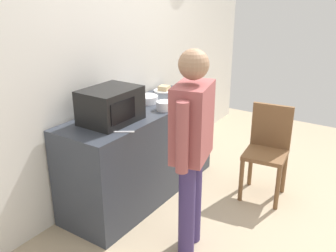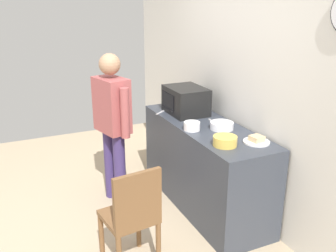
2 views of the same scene
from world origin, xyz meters
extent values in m
plane|color=tan|center=(0.00, 0.00, 0.00)|extent=(6.00, 6.00, 0.00)
cube|color=silver|center=(0.00, 1.60, 1.30)|extent=(5.40, 0.10, 2.60)
cube|color=#333842|center=(-0.12, 1.22, 0.46)|extent=(1.82, 0.62, 0.93)
cube|color=black|center=(-0.56, 1.21, 1.08)|extent=(0.50, 0.38, 0.30)
cube|color=black|center=(-0.62, 1.02, 1.08)|extent=(0.30, 0.01, 0.18)
cylinder|color=white|center=(0.52, 1.38, 0.93)|extent=(0.24, 0.24, 0.01)
cube|color=#CEB180|center=(0.52, 1.38, 0.97)|extent=(0.12, 0.12, 0.05)
cylinder|color=white|center=(-0.03, 1.01, 0.97)|extent=(0.16, 0.16, 0.08)
cylinder|color=gold|center=(0.45, 1.08, 0.97)|extent=(0.21, 0.21, 0.09)
cylinder|color=white|center=(0.07, 1.29, 0.96)|extent=(0.23, 0.23, 0.07)
cube|color=silver|center=(-0.69, 0.96, 0.93)|extent=(0.12, 0.15, 0.01)
cube|color=silver|center=(-0.17, 1.32, 0.93)|extent=(0.17, 0.05, 0.01)
cylinder|color=#3B2D61|center=(-0.51, 0.39, 0.41)|extent=(0.13, 0.13, 0.82)
cylinder|color=#3B2D61|center=(-0.70, 0.34, 0.41)|extent=(0.13, 0.13, 0.82)
cube|color=#9E4C4C|center=(-0.61, 0.37, 1.11)|extent=(0.45, 0.33, 0.57)
cylinder|color=#9E4C4C|center=(-0.36, 0.43, 1.08)|extent=(0.09, 0.09, 0.51)
cylinder|color=#9E4C4C|center=(-0.85, 0.31, 1.08)|extent=(0.09, 0.09, 0.51)
sphere|color=#A37A5B|center=(-0.61, 0.37, 1.54)|extent=(0.22, 0.22, 0.22)
cylinder|color=brown|center=(0.30, 0.31, 0.23)|extent=(0.04, 0.04, 0.45)
cylinder|color=brown|center=(0.34, -0.05, 0.23)|extent=(0.04, 0.04, 0.45)
cylinder|color=brown|center=(0.65, 0.35, 0.23)|extent=(0.04, 0.04, 0.45)
cube|color=brown|center=(0.49, 0.15, 0.47)|extent=(0.45, 0.45, 0.04)
cube|color=brown|center=(0.67, 0.17, 0.71)|extent=(0.09, 0.40, 0.45)
camera|label=1|loc=(-2.85, -0.91, 2.06)|focal=40.05mm
camera|label=2|loc=(3.04, -0.66, 2.17)|focal=39.94mm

